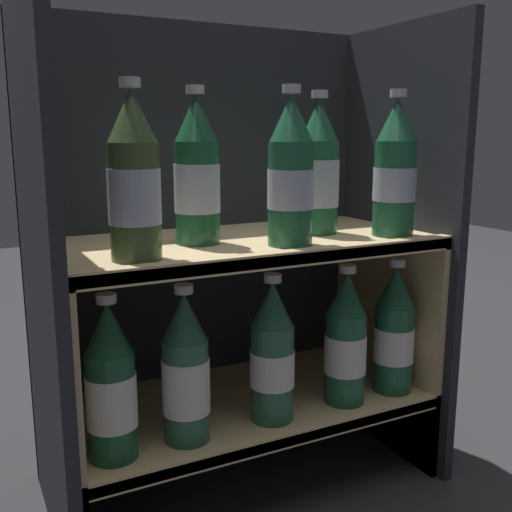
{
  "coord_description": "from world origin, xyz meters",
  "views": [
    {
      "loc": [
        -0.46,
        -0.79,
        0.66
      ],
      "look_at": [
        0.0,
        0.12,
        0.45
      ],
      "focal_mm": 42.0,
      "sensor_mm": 36.0,
      "label": 1
    }
  ],
  "objects_px": {
    "bottle_upper_back_0": "(197,176)",
    "bottle_lower_front_1": "(186,373)",
    "bottle_upper_front_0": "(134,182)",
    "bottle_upper_front_1": "(291,176)",
    "bottle_lower_front_0": "(111,387)",
    "bottle_lower_front_3": "(346,342)",
    "bottle_lower_front_4": "(394,333)",
    "bottle_upper_front_2": "(395,172)",
    "bottle_lower_front_2": "(272,356)",
    "bottle_upper_back_1": "(318,172)"
  },
  "relations": [
    {
      "from": "bottle_upper_front_0",
      "to": "bottle_upper_front_1",
      "type": "distance_m",
      "value": 0.26
    },
    {
      "from": "bottle_upper_front_2",
      "to": "bottle_lower_front_4",
      "type": "relative_size",
      "value": 1.0
    },
    {
      "from": "bottle_lower_front_0",
      "to": "bottle_lower_front_1",
      "type": "distance_m",
      "value": 0.12
    },
    {
      "from": "bottle_upper_front_2",
      "to": "bottle_upper_back_0",
      "type": "height_order",
      "value": "same"
    },
    {
      "from": "bottle_upper_front_0",
      "to": "bottle_upper_back_0",
      "type": "xyz_separation_m",
      "value": [
        0.13,
        0.09,
        -0.0
      ]
    },
    {
      "from": "bottle_upper_front_0",
      "to": "bottle_lower_front_2",
      "type": "relative_size",
      "value": 1.0
    },
    {
      "from": "bottle_upper_front_1",
      "to": "bottle_upper_back_0",
      "type": "bearing_deg",
      "value": 147.1
    },
    {
      "from": "bottle_lower_front_0",
      "to": "bottle_upper_front_1",
      "type": "bearing_deg",
      "value": 0.0
    },
    {
      "from": "bottle_lower_front_3",
      "to": "bottle_lower_front_4",
      "type": "distance_m",
      "value": 0.11
    },
    {
      "from": "bottle_lower_front_1",
      "to": "bottle_lower_front_3",
      "type": "xyz_separation_m",
      "value": [
        0.31,
        0.0,
        0.0
      ]
    },
    {
      "from": "bottle_upper_front_2",
      "to": "bottle_lower_front_0",
      "type": "bearing_deg",
      "value": 180.0
    },
    {
      "from": "bottle_upper_front_1",
      "to": "bottle_lower_front_3",
      "type": "xyz_separation_m",
      "value": [
        0.12,
        -0.0,
        -0.31
      ]
    },
    {
      "from": "bottle_lower_front_1",
      "to": "bottle_upper_back_1",
      "type": "bearing_deg",
      "value": 15.82
    },
    {
      "from": "bottle_lower_front_2",
      "to": "bottle_lower_front_4",
      "type": "xyz_separation_m",
      "value": [
        0.27,
        0.0,
        -0.0
      ]
    },
    {
      "from": "bottle_upper_back_1",
      "to": "bottle_lower_front_2",
      "type": "relative_size",
      "value": 1.0
    },
    {
      "from": "bottle_upper_front_1",
      "to": "bottle_lower_front_3",
      "type": "height_order",
      "value": "bottle_upper_front_1"
    },
    {
      "from": "bottle_upper_back_0",
      "to": "bottle_lower_front_0",
      "type": "bearing_deg",
      "value": -154.68
    },
    {
      "from": "bottle_lower_front_0",
      "to": "bottle_lower_front_3",
      "type": "xyz_separation_m",
      "value": [
        0.43,
        0.0,
        0.0
      ]
    },
    {
      "from": "bottle_upper_back_0",
      "to": "bottle_lower_front_0",
      "type": "xyz_separation_m",
      "value": [
        -0.18,
        -0.09,
        -0.31
      ]
    },
    {
      "from": "bottle_lower_front_3",
      "to": "bottle_upper_front_1",
      "type": "bearing_deg",
      "value": 180.0
    },
    {
      "from": "bottle_lower_front_2",
      "to": "bottle_lower_front_3",
      "type": "relative_size",
      "value": 1.0
    },
    {
      "from": "bottle_upper_front_0",
      "to": "bottle_upper_back_0",
      "type": "distance_m",
      "value": 0.16
    },
    {
      "from": "bottle_upper_front_0",
      "to": "bottle_lower_front_1",
      "type": "height_order",
      "value": "bottle_upper_front_0"
    },
    {
      "from": "bottle_upper_front_2",
      "to": "bottle_lower_front_0",
      "type": "xyz_separation_m",
      "value": [
        -0.53,
        0.0,
        -0.31
      ]
    },
    {
      "from": "bottle_lower_front_3",
      "to": "bottle_upper_back_0",
      "type": "bearing_deg",
      "value": 161.39
    },
    {
      "from": "bottle_upper_back_1",
      "to": "bottle_lower_front_2",
      "type": "distance_m",
      "value": 0.35
    },
    {
      "from": "bottle_lower_front_3",
      "to": "bottle_lower_front_2",
      "type": "bearing_deg",
      "value": 180.0
    },
    {
      "from": "bottle_lower_front_4",
      "to": "bottle_lower_front_3",
      "type": "bearing_deg",
      "value": -180.0
    },
    {
      "from": "bottle_lower_front_1",
      "to": "bottle_upper_front_2",
      "type": "bearing_deg",
      "value": 0.0
    },
    {
      "from": "bottle_lower_front_2",
      "to": "bottle_lower_front_1",
      "type": "bearing_deg",
      "value": -180.0
    },
    {
      "from": "bottle_upper_front_2",
      "to": "bottle_lower_front_3",
      "type": "distance_m",
      "value": 0.32
    },
    {
      "from": "bottle_lower_front_2",
      "to": "bottle_lower_front_3",
      "type": "height_order",
      "value": "same"
    },
    {
      "from": "bottle_lower_front_2",
      "to": "bottle_lower_front_3",
      "type": "distance_m",
      "value": 0.15
    },
    {
      "from": "bottle_upper_front_0",
      "to": "bottle_lower_front_2",
      "type": "distance_m",
      "value": 0.38
    },
    {
      "from": "bottle_upper_back_0",
      "to": "bottle_lower_front_0",
      "type": "height_order",
      "value": "bottle_upper_back_0"
    },
    {
      "from": "bottle_upper_back_1",
      "to": "bottle_lower_front_0",
      "type": "bearing_deg",
      "value": -168.57
    },
    {
      "from": "bottle_upper_front_0",
      "to": "bottle_lower_front_3",
      "type": "bearing_deg",
      "value": 0.0
    },
    {
      "from": "bottle_upper_front_1",
      "to": "bottle_upper_front_0",
      "type": "bearing_deg",
      "value": -180.0
    },
    {
      "from": "bottle_lower_front_0",
      "to": "bottle_lower_front_2",
      "type": "xyz_separation_m",
      "value": [
        0.28,
        0.0,
        0.0
      ]
    },
    {
      "from": "bottle_upper_back_1",
      "to": "bottle_upper_front_0",
      "type": "bearing_deg",
      "value": -167.13
    },
    {
      "from": "bottle_upper_front_0",
      "to": "bottle_lower_front_3",
      "type": "xyz_separation_m",
      "value": [
        0.39,
        0.0,
        -0.31
      ]
    },
    {
      "from": "bottle_upper_back_0",
      "to": "bottle_lower_front_1",
      "type": "height_order",
      "value": "bottle_upper_back_0"
    },
    {
      "from": "bottle_upper_front_2",
      "to": "bottle_lower_front_3",
      "type": "bearing_deg",
      "value": 180.0
    },
    {
      "from": "bottle_lower_front_0",
      "to": "bottle_lower_front_2",
      "type": "distance_m",
      "value": 0.28
    },
    {
      "from": "bottle_upper_front_0",
      "to": "bottle_upper_front_2",
      "type": "distance_m",
      "value": 0.48
    },
    {
      "from": "bottle_lower_front_1",
      "to": "bottle_lower_front_2",
      "type": "relative_size",
      "value": 1.0
    },
    {
      "from": "bottle_upper_front_2",
      "to": "bottle_lower_front_1",
      "type": "bearing_deg",
      "value": 180.0
    },
    {
      "from": "bottle_lower_front_4",
      "to": "bottle_lower_front_2",
      "type": "bearing_deg",
      "value": 180.0
    },
    {
      "from": "bottle_upper_front_0",
      "to": "bottle_lower_front_1",
      "type": "distance_m",
      "value": 0.32
    },
    {
      "from": "bottle_upper_front_1",
      "to": "bottle_lower_front_0",
      "type": "bearing_deg",
      "value": -180.0
    }
  ]
}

